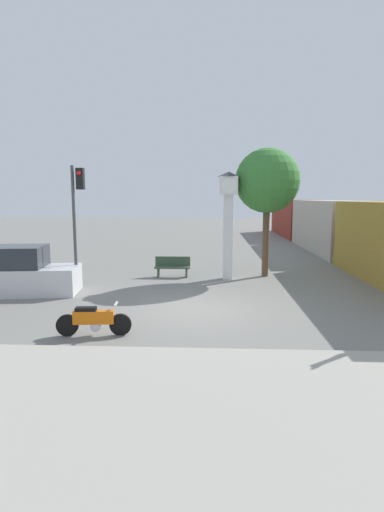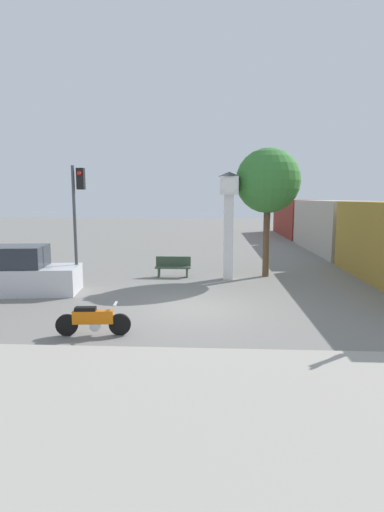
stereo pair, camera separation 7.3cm
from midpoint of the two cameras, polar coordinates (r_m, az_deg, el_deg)
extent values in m
plane|color=slate|center=(13.04, 0.32, -7.61)|extent=(120.00, 120.00, 0.00)
cube|color=#9E998E|center=(6.91, -2.55, -22.38)|extent=(36.00, 6.00, 0.10)
cylinder|color=black|center=(10.77, -10.07, -9.60)|extent=(0.58, 0.15, 0.57)
cylinder|color=black|center=(11.04, -17.26, -9.40)|extent=(0.58, 0.15, 0.57)
cube|color=orange|center=(10.82, -13.75, -8.46)|extent=(1.07, 0.31, 0.34)
cube|color=black|center=(10.80, -14.79, -7.31)|extent=(0.55, 0.27, 0.10)
cylinder|color=silver|center=(10.89, -13.46, -9.67)|extent=(0.28, 0.22, 0.27)
cube|color=silver|center=(10.63, -10.70, -6.74)|extent=(0.10, 0.42, 0.04)
cube|color=white|center=(17.59, 5.34, 2.66)|extent=(0.41, 0.41, 3.71)
cube|color=white|center=(17.52, 5.44, 9.99)|extent=(0.78, 0.78, 0.78)
cylinder|color=white|center=(17.12, 5.49, 10.03)|extent=(0.62, 0.02, 0.62)
cone|color=#333338|center=(17.54, 5.46, 11.58)|extent=(0.93, 0.93, 0.20)
cube|color=#ADA393|center=(28.76, 19.22, 4.10)|extent=(2.80, 10.64, 3.40)
cube|color=maroon|center=(39.66, 14.75, 5.31)|extent=(2.80, 10.64, 3.40)
cylinder|color=#47474C|center=(16.04, -16.24, 3.75)|extent=(0.12, 0.12, 4.79)
cube|color=black|center=(15.91, -15.48, 10.58)|extent=(0.28, 0.24, 0.80)
sphere|color=red|center=(15.78, -15.69, 11.33)|extent=(0.16, 0.16, 0.16)
cylinder|color=brown|center=(18.48, 10.68, 2.00)|extent=(0.30, 0.30, 3.19)
sphere|color=#387A33|center=(18.39, 10.91, 10.52)|extent=(2.87, 2.87, 2.87)
cube|color=#384C38|center=(18.15, -2.62, -1.63)|extent=(1.60, 0.44, 0.08)
cube|color=#384C38|center=(18.29, -2.56, -0.75)|extent=(1.60, 0.06, 0.44)
cube|color=#384C38|center=(18.27, -4.61, -2.36)|extent=(0.08, 0.35, 0.41)
cube|color=#384C38|center=(18.14, -0.60, -2.41)|extent=(0.08, 0.35, 0.41)
cube|color=silver|center=(16.40, -23.05, -3.18)|extent=(4.39, 2.31, 1.00)
cube|color=#262B33|center=(16.32, -23.89, -0.07)|extent=(2.39, 1.92, 0.80)
camera|label=1|loc=(0.04, -89.84, 0.02)|focal=28.00mm
camera|label=2|loc=(0.04, 90.16, -0.02)|focal=28.00mm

